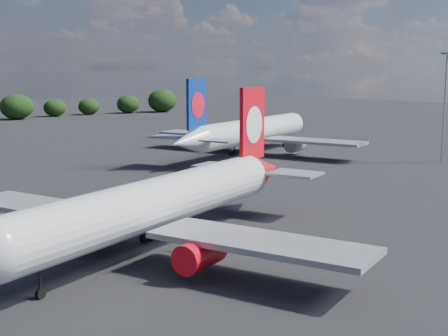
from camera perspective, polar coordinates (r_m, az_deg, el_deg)
qantas_airliner at (r=60.48m, az=-5.42°, el=-3.07°), size 44.52×42.86×15.14m
china_southern_airliner at (r=123.63m, az=2.17°, el=3.30°), size 45.81×44.09×15.54m
floodlight_mast_near at (r=120.85m, az=19.58°, el=6.66°), size 1.60×1.60×20.06m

